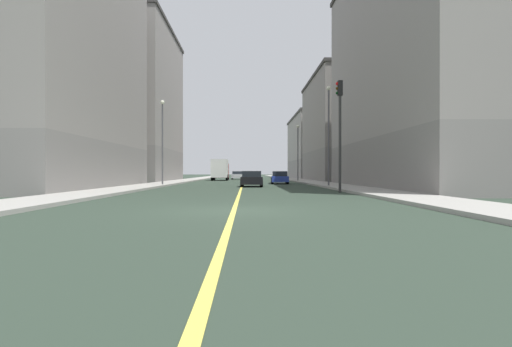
{
  "coord_description": "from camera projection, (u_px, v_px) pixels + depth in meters",
  "views": [
    {
      "loc": [
        0.4,
        -13.95,
        1.24
      ],
      "look_at": [
        1.38,
        30.96,
        1.08
      ],
      "focal_mm": 30.65,
      "sensor_mm": 36.0,
      "label": 1
    }
  ],
  "objects": [
    {
      "name": "building_left_mid",
      "position": [
        350.0,
        129.0,
        60.19
      ],
      "size": [
        10.98,
        20.79,
        14.3
      ],
      "color": "slate",
      "rests_on": "ground"
    },
    {
      "name": "car_black",
      "position": [
        252.0,
        179.0,
        36.74
      ],
      "size": [
        1.9,
        4.41,
        1.31
      ],
      "color": "black",
      "rests_on": "ground"
    },
    {
      "name": "sidewalk_left",
      "position": [
        298.0,
        180.0,
        63.11
      ],
      "size": [
        2.99,
        168.0,
        0.15
      ],
      "primitive_type": "cube",
      "color": "#9E9B93",
      "rests_on": "ground"
    },
    {
      "name": "street_lamp_left_near",
      "position": [
        329.0,
        126.0,
        35.11
      ],
      "size": [
        0.36,
        0.36,
        8.02
      ],
      "color": "#4C4C51",
      "rests_on": "ground"
    },
    {
      "name": "traffic_light_left_near",
      "position": [
        340.0,
        121.0,
        26.19
      ],
      "size": [
        0.4,
        0.32,
        6.72
      ],
      "color": "#2D2D2D",
      "rests_on": "ground"
    },
    {
      "name": "car_blue",
      "position": [
        280.0,
        178.0,
        45.37
      ],
      "size": [
        1.9,
        4.34,
        1.31
      ],
      "color": "#23389E",
      "rests_on": "ground"
    },
    {
      "name": "sidewalk_right",
      "position": [
        189.0,
        180.0,
        62.76
      ],
      "size": [
        2.99,
        168.0,
        0.15
      ],
      "primitive_type": "cube",
      "color": "#9E9B93",
      "rests_on": "ground"
    },
    {
      "name": "building_left_near",
      "position": [
        434.0,
        63.0,
        33.34
      ],
      "size": [
        10.98,
        26.16,
        19.06
      ],
      "color": "slate",
      "rests_on": "ground"
    },
    {
      "name": "box_truck",
      "position": [
        220.0,
        169.0,
        63.53
      ],
      "size": [
        2.38,
        6.81,
        3.02
      ],
      "color": "maroon",
      "rests_on": "ground"
    },
    {
      "name": "lane_center_stripe",
      "position": [
        244.0,
        180.0,
        62.93
      ],
      "size": [
        0.16,
        154.0,
        0.01
      ],
      "primitive_type": "cube",
      "color": "#E5D14C",
      "rests_on": "ground"
    },
    {
      "name": "building_right_midblock",
      "position": [
        131.0,
        105.0,
        57.0
      ],
      "size": [
        10.98,
        20.69,
        19.88
      ],
      "color": "slate",
      "rests_on": "ground"
    },
    {
      "name": "building_left_far",
      "position": [
        321.0,
        147.0,
        83.84
      ],
      "size": [
        10.98,
        24.06,
        11.86
      ],
      "color": "gray",
      "rests_on": "ground"
    },
    {
      "name": "car_silver",
      "position": [
        237.0,
        175.0,
        73.23
      ],
      "size": [
        1.96,
        4.39,
        1.35
      ],
      "color": "silver",
      "rests_on": "ground"
    },
    {
      "name": "building_right_corner",
      "position": [
        40.0,
        59.0,
        31.97
      ],
      "size": [
        10.98,
        22.03,
        19.01
      ],
      "color": "slate",
      "rests_on": "ground"
    },
    {
      "name": "street_lamp_left_far",
      "position": [
        298.0,
        147.0,
        56.13
      ],
      "size": [
        0.36,
        0.36,
        7.12
      ],
      "color": "#4C4C51",
      "rests_on": "ground"
    },
    {
      "name": "ground_plane",
      "position": [
        234.0,
        211.0,
        13.95
      ],
      "size": [
        400.0,
        400.0,
        0.0
      ],
      "primitive_type": "plane",
      "color": "#29372C",
      "rests_on": "ground"
    },
    {
      "name": "street_lamp_right_near",
      "position": [
        162.0,
        134.0,
        38.49
      ],
      "size": [
        0.36,
        0.36,
        7.42
      ],
      "color": "#4C4C51",
      "rests_on": "ground"
    }
  ]
}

